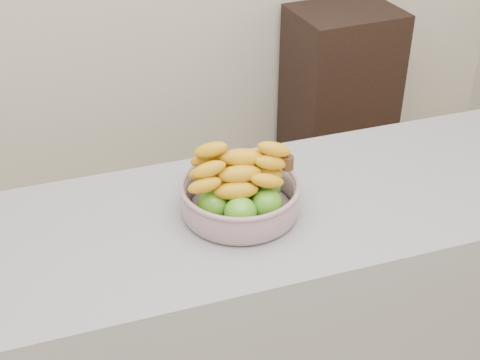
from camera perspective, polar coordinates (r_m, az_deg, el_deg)
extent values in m
cube|color=#93939A|center=(2.03, -0.73, -13.23)|extent=(2.00, 0.60, 0.90)
cube|color=black|center=(3.41, 8.45, 7.15)|extent=(0.52, 0.43, 0.88)
cylinder|color=#A7B4C8|center=(1.74, 0.00, -2.59)|extent=(0.26, 0.26, 0.01)
torus|color=#A7B4C8|center=(1.69, 0.00, -0.45)|extent=(0.31, 0.31, 0.01)
sphere|color=#4F8517|center=(1.65, 0.03, -2.82)|extent=(0.08, 0.08, 0.08)
sphere|color=#4F8517|center=(1.68, 2.30, -2.03)|extent=(0.08, 0.08, 0.08)
sphere|color=#4F8517|center=(1.74, 2.18, -0.57)|extent=(0.08, 0.08, 0.08)
sphere|color=#4F8517|center=(1.77, -0.03, 0.11)|extent=(0.08, 0.08, 0.08)
sphere|color=#4F8517|center=(1.74, -2.21, -0.60)|extent=(0.08, 0.08, 0.08)
sphere|color=#4F8517|center=(1.68, -2.27, -2.06)|extent=(0.08, 0.08, 0.08)
ellipsoid|color=#FFA215|center=(1.64, -0.34, -0.91)|extent=(0.20, 0.08, 0.05)
ellipsoid|color=#FFA215|center=(1.68, -0.35, 0.03)|extent=(0.20, 0.10, 0.05)
ellipsoid|color=#FFA215|center=(1.72, -0.36, 0.93)|extent=(0.20, 0.12, 0.05)
ellipsoid|color=#FFA215|center=(1.64, 0.01, 0.55)|extent=(0.20, 0.07, 0.05)
ellipsoid|color=#FFA215|center=(1.69, -0.01, 1.53)|extent=(0.19, 0.13, 0.05)
ellipsoid|color=#FFA215|center=(1.65, 0.21, 1.95)|extent=(0.20, 0.10, 0.05)
cylinder|color=#402914|center=(1.66, 4.08, 1.49)|extent=(0.03, 0.03, 0.03)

